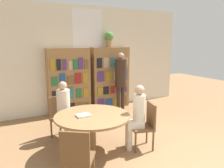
# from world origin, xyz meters

# --- Properties ---
(wall_back) EXTENTS (6.40, 0.07, 3.00)m
(wall_back) POSITION_xyz_m (0.00, 3.75, 1.51)
(wall_back) COLOR beige
(wall_back) RESTS_ON ground_plane
(bookshelf_left) EXTENTS (1.17, 0.34, 1.84)m
(bookshelf_left) POSITION_xyz_m (-0.65, 3.56, 0.92)
(bookshelf_left) COLOR olive
(bookshelf_left) RESTS_ON ground_plane
(bookshelf_right) EXTENTS (1.17, 0.34, 1.84)m
(bookshelf_right) POSITION_xyz_m (0.65, 3.56, 0.92)
(bookshelf_right) COLOR olive
(bookshelf_right) RESTS_ON ground_plane
(flower_vase) EXTENTS (0.26, 0.26, 0.45)m
(flower_vase) POSITION_xyz_m (0.61, 3.56, 2.10)
(flower_vase) COLOR #997047
(flower_vase) RESTS_ON bookshelf_right
(reading_table) EXTENTS (1.34, 1.34, 0.72)m
(reading_table) POSITION_xyz_m (-0.96, 1.17, 0.62)
(reading_table) COLOR olive
(reading_table) RESTS_ON ground_plane
(chair_near_camera) EXTENTS (0.56, 0.56, 0.88)m
(chair_near_camera) POSITION_xyz_m (-1.53, 0.33, 0.49)
(chair_near_camera) COLOR brown
(chair_near_camera) RESTS_ON ground_plane
(chair_left_side) EXTENTS (0.51, 0.51, 0.88)m
(chair_left_side) POSITION_xyz_m (-1.30, 2.12, 0.49)
(chair_left_side) COLOR brown
(chair_left_side) RESTS_ON ground_plane
(chair_far_side) EXTENTS (0.50, 0.50, 0.88)m
(chair_far_side) POSITION_xyz_m (0.01, 0.88, 0.49)
(chair_far_side) COLOR brown
(chair_far_side) RESTS_ON ground_plane
(seated_reader_left) EXTENTS (0.36, 0.41, 1.22)m
(seated_reader_left) POSITION_xyz_m (-1.24, 1.95, 0.69)
(seated_reader_left) COLOR beige
(seated_reader_left) RESTS_ON ground_plane
(seated_reader_right) EXTENTS (0.37, 0.31, 1.23)m
(seated_reader_right) POSITION_xyz_m (-0.17, 0.93, 0.68)
(seated_reader_right) COLOR silver
(seated_reader_right) RESTS_ON ground_plane
(librarian_standing) EXTENTS (0.33, 0.60, 1.70)m
(librarian_standing) POSITION_xyz_m (0.72, 3.05, 1.05)
(librarian_standing) COLOR #332319
(librarian_standing) RESTS_ON ground_plane
(open_book_on_table) EXTENTS (0.24, 0.18, 0.03)m
(open_book_on_table) POSITION_xyz_m (-1.12, 1.18, 0.73)
(open_book_on_table) COLOR silver
(open_book_on_table) RESTS_ON reading_table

